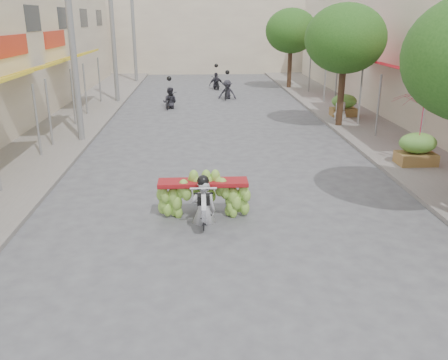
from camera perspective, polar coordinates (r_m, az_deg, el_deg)
ground at (r=7.93m, az=3.58°, el=-16.92°), size 120.00×120.00×0.00m
sidewalk_left at (r=22.71m, az=-18.99°, el=6.32°), size 4.00×60.00×0.12m
sidewalk_right at (r=23.22m, az=16.72°, el=6.80°), size 4.00×60.00×0.12m
far_building at (r=44.39m, az=-2.20°, el=17.51°), size 20.00×6.00×7.00m
utility_pole_mid at (r=18.94m, az=-17.88°, el=16.26°), size 0.60×0.24×8.00m
utility_pole_far at (r=27.76m, az=-13.26°, el=17.24°), size 0.60×0.24×8.00m
utility_pole_back at (r=36.66m, az=-10.85°, el=17.71°), size 0.60×0.24×8.00m
street_tree_mid at (r=21.32m, az=14.39°, el=16.12°), size 3.40×3.40×5.25m
street_tree_far at (r=32.98m, az=8.09°, el=17.32°), size 3.40×3.40×5.25m
produce_crate_mid at (r=16.47m, az=22.24°, el=3.76°), size 1.20×0.88×1.16m
produce_crate_far at (r=23.78m, az=14.24°, el=8.90°), size 1.20×0.88×1.16m
banana_motorbike at (r=11.27m, az=-2.52°, el=-1.61°), size 2.20×1.77×2.01m
market_umbrella at (r=15.92m, az=23.23°, el=9.82°), size 2.46×2.46×1.84m
pedestrian at (r=22.96m, az=13.92°, el=9.23°), size 0.97×0.80×1.70m
bg_motorbike_a at (r=25.82m, az=-6.55°, el=10.25°), size 0.88×1.54×1.95m
bg_motorbike_b at (r=28.66m, az=0.41°, el=11.34°), size 1.15×1.92×1.95m
bg_motorbike_c at (r=32.65m, az=-0.93°, el=12.28°), size 1.05×1.54×1.95m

